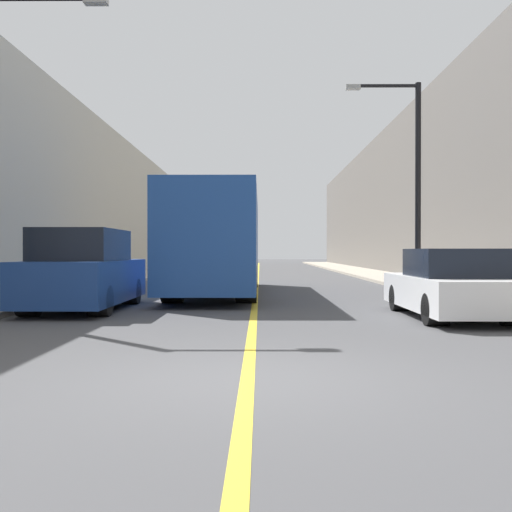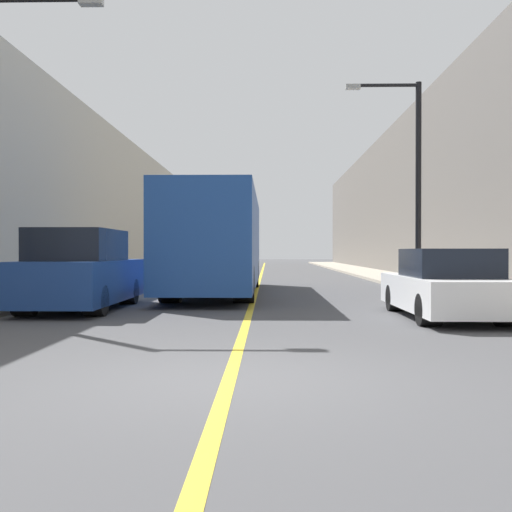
{
  "view_description": "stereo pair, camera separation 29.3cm",
  "coord_description": "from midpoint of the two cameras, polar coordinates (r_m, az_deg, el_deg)",
  "views": [
    {
      "loc": [
        0.14,
        -6.6,
        1.42
      ],
      "look_at": [
        -0.0,
        14.72,
        1.25
      ],
      "focal_mm": 42.0,
      "sensor_mm": 36.0,
      "label": 1
    },
    {
      "loc": [
        0.43,
        -6.6,
        1.42
      ],
      "look_at": [
        -0.0,
        14.72,
        1.25
      ],
      "focal_mm": 42.0,
      "sensor_mm": 36.0,
      "label": 2
    }
  ],
  "objects": [
    {
      "name": "car_right_near",
      "position": [
        13.38,
        17.48,
        -2.79
      ],
      "size": [
        1.87,
        4.65,
        1.47
      ],
      "color": "silver",
      "rests_on": "ground"
    },
    {
      "name": "bus",
      "position": [
        20.0,
        -4.02,
        1.38
      ],
      "size": [
        2.59,
        11.44,
        3.24
      ],
      "color": "#1E4793",
      "rests_on": "ground"
    },
    {
      "name": "building_row_left",
      "position": [
        38.19,
        -15.66,
        4.62
      ],
      "size": [
        4.0,
        72.0,
        8.41
      ],
      "primitive_type": "cube",
      "color": "#B7B2A3",
      "rests_on": "ground"
    },
    {
      "name": "ground_plane",
      "position": [
        6.76,
        -2.09,
        -11.67
      ],
      "size": [
        200.0,
        200.0,
        0.0
      ],
      "primitive_type": "plane",
      "color": "#474749"
    },
    {
      "name": "sidewalk_right",
      "position": [
        37.2,
        10.44,
        -1.64
      ],
      "size": [
        2.92,
        72.0,
        0.13
      ],
      "primitive_type": "cube",
      "color": "#A89E8C",
      "rests_on": "ground"
    },
    {
      "name": "building_row_right",
      "position": [
        38.07,
        15.6,
        5.39
      ],
      "size": [
        4.0,
        72.0,
        9.42
      ],
      "primitive_type": "cube",
      "color": "#66605B",
      "rests_on": "ground"
    },
    {
      "name": "parked_suv_left",
      "position": [
        15.08,
        -16.58,
        -1.54
      ],
      "size": [
        1.99,
        4.95,
        1.94
      ],
      "color": "navy",
      "rests_on": "ground"
    },
    {
      "name": "sidewalk_left",
      "position": [
        37.3,
        -10.53,
        -1.63
      ],
      "size": [
        2.92,
        72.0,
        0.13
      ],
      "primitive_type": "cube",
      "color": "#A89E8C",
      "rests_on": "ground"
    },
    {
      "name": "street_lamp_left",
      "position": [
        14.19,
        -23.57,
        11.1
      ],
      "size": [
        2.61,
        0.24,
        6.79
      ],
      "color": "black",
      "rests_on": "sidewalk_left"
    },
    {
      "name": "street_lamp_right",
      "position": [
        21.56,
        14.18,
        7.91
      ],
      "size": [
        2.61,
        0.24,
        7.12
      ],
      "color": "black",
      "rests_on": "sidewalk_right"
    },
    {
      "name": "road_center_line",
      "position": [
        36.63,
        -0.06,
        -1.76
      ],
      "size": [
        0.16,
        72.0,
        0.01
      ],
      "primitive_type": "cube",
      "color": "gold",
      "rests_on": "ground"
    }
  ]
}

